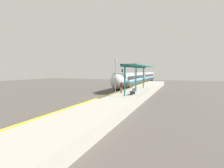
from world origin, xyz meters
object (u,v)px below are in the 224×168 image
Objects in this scene: lamppost_near at (115,74)px; person_waiting at (121,87)px; platform_bench at (133,91)px; railway_signal at (122,77)px; lamppost_far at (145,73)px; lamppost_mid at (135,73)px; train at (139,78)px.

person_waiting is at bearing 61.62° from lamppost_near.
platform_bench is 18.95m from railway_signal.
railway_signal is (-7.24, 17.46, 1.35)m from platform_bench.
lamppost_mid is at bearing -90.00° from lamppost_far.
lamppost_far is at bearing 96.59° from platform_bench.
lamppost_near is at bearing -84.88° from train.
platform_bench is (4.94, -25.73, -0.70)m from train.
railway_signal is at bearing 112.53° from platform_bench.
lamppost_near is (4.59, -17.32, 1.00)m from railway_signal.
railway_signal is at bearing 104.85° from lamppost_near.
person_waiting is 2.29m from lamppost_near.
lamppost_mid reaches higher than railway_signal.
platform_bench is 0.37× the size of railway_signal.
lamppost_far reaches higher than railway_signal.
platform_bench is 12.06m from lamppost_mid.
lamppost_near is at bearing 177.00° from platform_bench.
railway_signal is at bearing -130.09° from lamppost_far.
platform_bench is at bearing -77.06° from lamppost_mid.
platform_bench is at bearing -3.00° from lamppost_near.
person_waiting is at bearing -83.41° from train.
train is at bearing 100.88° from platform_bench.
platform_bench is at bearing -28.64° from person_waiting.
lamppost_near and lamppost_far have the same top height.
lamppost_near is (2.29, -25.59, 1.65)m from train.
lamppost_far is (0.00, 22.78, 0.00)m from lamppost_near.
railway_signal is 7.20m from lamppost_far.
train is 26.21m from platform_bench.
train is at bearing 96.59° from person_waiting.
lamppost_far is (4.59, 5.46, 1.00)m from railway_signal.
lamppost_far is at bearing -50.76° from train.
lamppost_near is at bearing -90.00° from lamppost_mid.
lamppost_far is at bearing 49.91° from railway_signal.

